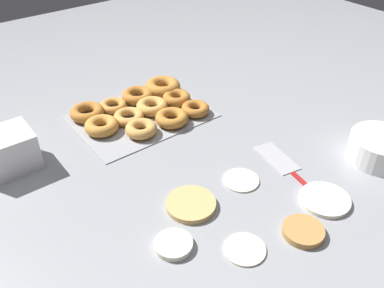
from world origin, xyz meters
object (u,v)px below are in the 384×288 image
at_px(pancake_1, 191,204).
at_px(spatula, 284,165).
at_px(pancake_0, 325,200).
at_px(donut_tray, 143,108).
at_px(pancake_4, 241,179).
at_px(pancake_2, 245,249).
at_px(batter_bowl, 380,148).
at_px(container_stack, 7,151).
at_px(pancake_5, 303,231).
at_px(pancake_3, 174,245).

xyz_separation_m(pancake_1, spatula, (-0.28, 0.03, -0.00)).
relative_size(pancake_0, donut_tray, 0.30).
xyz_separation_m(pancake_4, donut_tray, (0.02, -0.42, 0.01)).
relative_size(pancake_2, batter_bowl, 0.54).
relative_size(pancake_1, container_stack, 0.85).
bearing_deg(container_stack, pancake_5, 124.69).
height_order(donut_tray, spatula, donut_tray).
relative_size(pancake_4, batter_bowl, 0.55).
distance_m(pancake_1, container_stack, 0.49).
relative_size(pancake_2, spatula, 0.30).
xyz_separation_m(pancake_5, donut_tray, (0.01, -0.63, 0.01)).
distance_m(pancake_5, donut_tray, 0.63).
height_order(pancake_0, pancake_4, pancake_0).
xyz_separation_m(pancake_2, container_stack, (0.29, -0.57, 0.05)).
bearing_deg(donut_tray, pancake_5, 91.12).
bearing_deg(batter_bowl, pancake_1, -17.37).
distance_m(pancake_1, pancake_2, 0.17).
bearing_deg(donut_tray, batter_bowl, 123.30).
bearing_deg(pancake_3, pancake_5, 149.92).
bearing_deg(pancake_4, pancake_0, 121.66).
distance_m(container_stack, spatula, 0.71).
height_order(pancake_3, container_stack, container_stack).
relative_size(pancake_3, container_stack, 0.59).
bearing_deg(pancake_2, batter_bowl, -178.91).
bearing_deg(pancake_0, pancake_5, 16.29).
xyz_separation_m(pancake_0, pancake_3, (0.36, -0.10, 0.00)).
bearing_deg(pancake_4, spatula, 169.99).
bearing_deg(pancake_1, container_stack, -54.81).
distance_m(pancake_1, spatula, 0.29).
relative_size(donut_tray, container_stack, 2.92).
height_order(container_stack, spatula, container_stack).
height_order(donut_tray, batter_bowl, batter_bowl).
relative_size(pancake_0, pancake_1, 1.01).
bearing_deg(pancake_1, pancake_2, 94.06).
bearing_deg(pancake_3, pancake_2, 139.44).
xyz_separation_m(pancake_3, pancake_5, (-0.24, 0.14, 0.00)).
distance_m(pancake_4, pancake_5, 0.21).
bearing_deg(pancake_3, container_stack, -68.85).
bearing_deg(container_stack, pancake_1, 125.19).
relative_size(pancake_4, spatula, 0.31).
bearing_deg(pancake_3, pancake_4, -165.04).
height_order(pancake_2, container_stack, container_stack).
xyz_separation_m(pancake_0, pancake_4, (0.11, -0.17, -0.00)).
bearing_deg(container_stack, pancake_2, 117.39).
bearing_deg(container_stack, donut_tray, -178.06).
relative_size(batter_bowl, container_stack, 1.20).
bearing_deg(batter_bowl, pancake_4, -23.57).
xyz_separation_m(pancake_0, pancake_2, (0.25, -0.01, -0.00)).
distance_m(pancake_2, spatula, 0.31).
distance_m(pancake_2, batter_bowl, 0.49).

